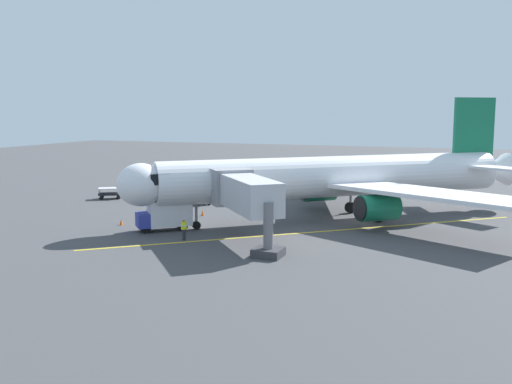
# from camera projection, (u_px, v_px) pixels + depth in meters

# --- Properties ---
(ground_plane) EXTENTS (220.00, 220.00, 0.00)m
(ground_plane) POSITION_uv_depth(u_px,v_px,m) (356.00, 221.00, 54.44)
(ground_plane) COLOR #424244
(apron_lead_in_line) EXTENTS (30.58, 26.16, 0.01)m
(apron_lead_in_line) POSITION_uv_depth(u_px,v_px,m) (319.00, 232.00, 49.48)
(apron_lead_in_line) COLOR yellow
(apron_lead_in_line) RESTS_ON ground
(airplane) EXTENTS (33.66, 32.30, 11.50)m
(airplane) POSITION_uv_depth(u_px,v_px,m) (339.00, 177.00, 54.56)
(airplane) COLOR white
(airplane) RESTS_ON ground
(jet_bridge) EXTENTS (8.97, 9.95, 5.40)m
(jet_bridge) POSITION_uv_depth(u_px,v_px,m) (243.00, 193.00, 45.84)
(jet_bridge) COLOR #B7B7BC
(jet_bridge) RESTS_ON ground
(ground_crew_marshaller) EXTENTS (0.42, 0.47, 1.71)m
(ground_crew_marshaller) POSITION_uv_depth(u_px,v_px,m) (184.00, 229.00, 46.17)
(ground_crew_marshaller) COLOR #23232D
(ground_crew_marshaller) RESTS_ON ground
(tug_near_nose) EXTENTS (2.61, 2.73, 1.50)m
(tug_near_nose) POSITION_uv_depth(u_px,v_px,m) (242.00, 191.00, 68.86)
(tug_near_nose) COLOR yellow
(tug_near_nose) RESTS_ON ground
(baggage_cart_portside) EXTENTS (2.95, 2.55, 1.27)m
(baggage_cart_portside) POSITION_uv_depth(u_px,v_px,m) (110.00, 193.00, 67.65)
(baggage_cart_portside) COLOR black
(baggage_cart_portside) RESTS_ON ground
(box_truck_starboard_side) EXTENTS (4.73, 4.52, 2.62)m
(box_truck_starboard_side) POSITION_uv_depth(u_px,v_px,m) (165.00, 214.00, 49.88)
(box_truck_starboard_side) COLOR #2D3899
(box_truck_starboard_side) RESTS_ON ground
(baggage_cart_rear_apron) EXTENTS (2.92, 2.68, 1.27)m
(baggage_cart_rear_apron) POSITION_uv_depth(u_px,v_px,m) (199.00, 199.00, 63.38)
(baggage_cart_rear_apron) COLOR white
(baggage_cart_rear_apron) RESTS_ON ground
(safety_cone_nose_left) EXTENTS (0.32, 0.32, 0.55)m
(safety_cone_nose_left) POSITION_uv_depth(u_px,v_px,m) (169.00, 206.00, 61.17)
(safety_cone_nose_left) COLOR #F2590F
(safety_cone_nose_left) RESTS_ON ground
(safety_cone_nose_right) EXTENTS (0.32, 0.32, 0.55)m
(safety_cone_nose_right) POSITION_uv_depth(u_px,v_px,m) (121.00, 222.00, 52.33)
(safety_cone_nose_right) COLOR #F2590F
(safety_cone_nose_right) RESTS_ON ground
(safety_cone_wing_port) EXTENTS (0.32, 0.32, 0.55)m
(safety_cone_wing_port) POSITION_uv_depth(u_px,v_px,m) (203.00, 213.00, 56.94)
(safety_cone_wing_port) COLOR #F2590F
(safety_cone_wing_port) RESTS_ON ground
(safety_cone_wing_starboard) EXTENTS (0.32, 0.32, 0.55)m
(safety_cone_wing_starboard) POSITION_uv_depth(u_px,v_px,m) (168.00, 211.00, 57.96)
(safety_cone_wing_starboard) COLOR #F2590F
(safety_cone_wing_starboard) RESTS_ON ground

